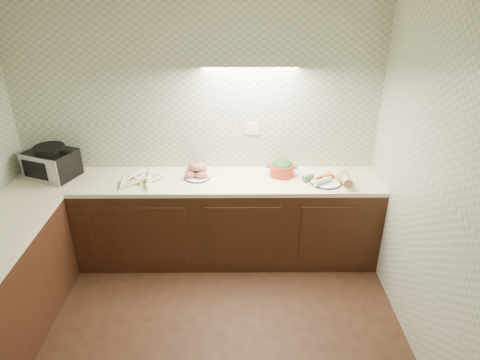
{
  "coord_description": "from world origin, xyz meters",
  "views": [
    {
      "loc": [
        0.39,
        -2.25,
        2.76
      ],
      "look_at": [
        0.42,
        1.25,
        1.02
      ],
      "focal_mm": 32.0,
      "sensor_mm": 36.0,
      "label": 1
    }
  ],
  "objects_px": {
    "toaster_oven": "(52,163)",
    "parsnip_pile": "(137,180)",
    "veg_plate": "(333,178)",
    "onion_bowl": "(194,169)",
    "dutch_oven": "(282,168)",
    "sweet_potato_plate": "(197,172)"
  },
  "relations": [
    {
      "from": "dutch_oven",
      "to": "veg_plate",
      "type": "bearing_deg",
      "value": -12.04
    },
    {
      "from": "toaster_oven",
      "to": "onion_bowl",
      "type": "relative_size",
      "value": 3.57
    },
    {
      "from": "parsnip_pile",
      "to": "dutch_oven",
      "type": "xyz_separation_m",
      "value": [
        1.41,
        0.17,
        0.05
      ]
    },
    {
      "from": "toaster_oven",
      "to": "veg_plate",
      "type": "xyz_separation_m",
      "value": [
        2.74,
        -0.16,
        -0.1
      ]
    },
    {
      "from": "toaster_oven",
      "to": "onion_bowl",
      "type": "xyz_separation_m",
      "value": [
        1.39,
        0.07,
        -0.11
      ]
    },
    {
      "from": "sweet_potato_plate",
      "to": "veg_plate",
      "type": "bearing_deg",
      "value": -5.2
    },
    {
      "from": "dutch_oven",
      "to": "veg_plate",
      "type": "xyz_separation_m",
      "value": [
        0.47,
        -0.17,
        -0.03
      ]
    },
    {
      "from": "parsnip_pile",
      "to": "onion_bowl",
      "type": "distance_m",
      "value": 0.59
    },
    {
      "from": "sweet_potato_plate",
      "to": "parsnip_pile",
      "type": "bearing_deg",
      "value": -167.89
    },
    {
      "from": "dutch_oven",
      "to": "veg_plate",
      "type": "height_order",
      "value": "dutch_oven"
    },
    {
      "from": "veg_plate",
      "to": "dutch_oven",
      "type": "bearing_deg",
      "value": 160.36
    },
    {
      "from": "parsnip_pile",
      "to": "sweet_potato_plate",
      "type": "height_order",
      "value": "sweet_potato_plate"
    },
    {
      "from": "sweet_potato_plate",
      "to": "veg_plate",
      "type": "relative_size",
      "value": 0.54
    },
    {
      "from": "toaster_oven",
      "to": "veg_plate",
      "type": "relative_size",
      "value": 1.15
    },
    {
      "from": "parsnip_pile",
      "to": "dutch_oven",
      "type": "bearing_deg",
      "value": 6.96
    },
    {
      "from": "toaster_oven",
      "to": "dutch_oven",
      "type": "bearing_deg",
      "value": 21.96
    },
    {
      "from": "onion_bowl",
      "to": "dutch_oven",
      "type": "bearing_deg",
      "value": -4.16
    },
    {
      "from": "toaster_oven",
      "to": "onion_bowl",
      "type": "bearing_deg",
      "value": 24.68
    },
    {
      "from": "parsnip_pile",
      "to": "dutch_oven",
      "type": "distance_m",
      "value": 1.42
    },
    {
      "from": "sweet_potato_plate",
      "to": "toaster_oven",
      "type": "bearing_deg",
      "value": 178.25
    },
    {
      "from": "parsnip_pile",
      "to": "sweet_potato_plate",
      "type": "relative_size",
      "value": 1.52
    },
    {
      "from": "toaster_oven",
      "to": "parsnip_pile",
      "type": "xyz_separation_m",
      "value": [
        0.86,
        -0.17,
        -0.12
      ]
    }
  ]
}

